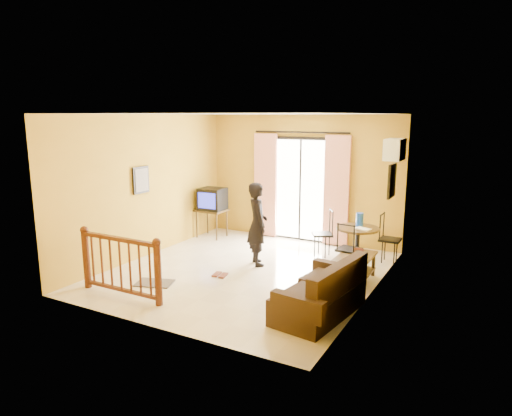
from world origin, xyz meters
The scene contains 19 objects.
ground centered at (0.00, 0.00, 0.00)m, with size 5.00×5.00×0.00m, color beige.
room_shell centered at (0.00, 0.00, 1.70)m, with size 5.00×5.00×5.00m.
balcony_door centered at (0.00, 2.43, 1.19)m, with size 2.25×0.14×2.46m.
tv_table centered at (-1.90, 1.73, 0.57)m, with size 0.65×0.54×0.65m.
television centered at (-1.87, 1.72, 0.90)m, with size 0.58×0.54×0.50m.
picture_left centered at (-2.22, -0.20, 1.55)m, with size 0.05×0.42×0.52m.
dining_table centered at (1.60, 1.51, 0.54)m, with size 0.82×0.82×0.69m.
water_jug centered at (1.60, 1.60, 0.82)m, with size 0.14×0.14×0.26m, color #143EBD.
serving_tray centered at (1.72, 1.41, 0.70)m, with size 0.28×0.18×0.02m, color #F3E8CF.
dining_chairs centered at (1.56, 1.37, 0.00)m, with size 1.76×1.43×0.95m.
air_conditioner centered at (2.09, 1.95, 2.15)m, with size 0.31×0.60×0.40m.
botanical_print centered at (2.22, 1.30, 1.65)m, with size 0.05×0.50×0.60m.
coffee_table centered at (1.85, 0.46, 0.30)m, with size 0.56×1.00×0.44m.
bowl centered at (1.85, 0.68, 0.47)m, with size 0.21×0.21×0.06m, color #582A1E.
sofa centered at (1.85, -1.07, 0.29)m, with size 0.96×1.74×0.79m.
standing_person centered at (-0.03, 0.48, 0.78)m, with size 0.57×0.37×1.57m, color black.
stair_balustrade centered at (-1.15, -1.90, 0.56)m, with size 1.63×0.13×1.04m.
doormat centered at (-1.06, -1.25, 0.01)m, with size 0.60×0.40×0.02m, color #544C43.
sandals centered at (-0.30, -0.40, 0.01)m, with size 0.29×0.27×0.03m.
Camera 1 is at (3.92, -6.81, 2.78)m, focal length 32.00 mm.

